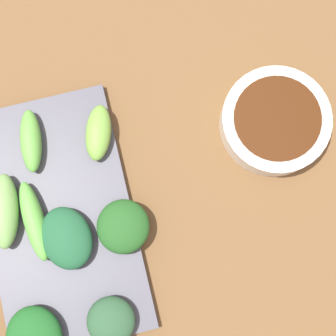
{
  "coord_description": "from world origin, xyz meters",
  "views": [
    {
      "loc": [
        0.02,
        0.07,
        0.61
      ],
      "look_at": [
        -0.0,
        -0.0,
        0.05
      ],
      "focal_mm": 51.8,
      "sensor_mm": 36.0,
      "label": 1
    }
  ],
  "objects": [
    {
      "name": "broccoli_stalk_5",
      "position": [
        0.15,
        -0.07,
        0.04
      ],
      "size": [
        0.03,
        0.08,
        0.02
      ],
      "primitive_type": "ellipsoid",
      "rotation": [
        0.0,
        0.0,
        -0.12
      ],
      "color": "#60AC42",
      "rests_on": "serving_plate"
    },
    {
      "name": "broccoli_leafy_0",
      "position": [
        0.07,
        0.05,
        0.05
      ],
      "size": [
        0.08,
        0.08,
        0.03
      ],
      "primitive_type": "ellipsoid",
      "rotation": [
        0.0,
        0.0,
        -0.34
      ],
      "color": "#225620",
      "rests_on": "serving_plate"
    },
    {
      "name": "tabletop",
      "position": [
        0.0,
        0.0,
        0.01
      ],
      "size": [
        2.1,
        2.1,
        0.02
      ],
      "primitive_type": "cube",
      "color": "brown",
      "rests_on": "ground"
    },
    {
      "name": "broccoli_leafy_1",
      "position": [
        0.13,
        0.05,
        0.05
      ],
      "size": [
        0.07,
        0.08,
        0.03
      ],
      "primitive_type": "ellipsoid",
      "rotation": [
        0.0,
        0.0,
        0.16
      ],
      "color": "#205934",
      "rests_on": "serving_plate"
    },
    {
      "name": "serving_plate",
      "position": [
        0.14,
        0.02,
        0.03
      ],
      "size": [
        0.17,
        0.3,
        0.01
      ],
      "primitive_type": "cube",
      "color": "#4B4B55",
      "rests_on": "tabletop"
    },
    {
      "name": "broccoli_stalk_6",
      "position": [
        0.07,
        -0.07,
        0.04
      ],
      "size": [
        0.05,
        0.07,
        0.02
      ],
      "primitive_type": "ellipsoid",
      "rotation": [
        0.0,
        0.0,
        -0.31
      ],
      "color": "#72AA40",
      "rests_on": "serving_plate"
    },
    {
      "name": "broccoli_stalk_3",
      "position": [
        0.19,
        0.0,
        0.05
      ],
      "size": [
        0.05,
        0.09,
        0.03
      ],
      "primitive_type": "ellipsoid",
      "rotation": [
        0.0,
        0.0,
        -0.18
      ],
      "color": "#74A855",
      "rests_on": "serving_plate"
    },
    {
      "name": "sauce_bowl",
      "position": [
        -0.14,
        -0.03,
        0.04
      ],
      "size": [
        0.13,
        0.13,
        0.04
      ],
      "color": "silver",
      "rests_on": "tabletop"
    },
    {
      "name": "broccoli_leafy_2",
      "position": [
        0.1,
        0.15,
        0.04
      ],
      "size": [
        0.07,
        0.07,
        0.03
      ],
      "primitive_type": "ellipsoid",
      "rotation": [
        0.0,
        0.0,
        0.24
      ],
      "color": "#2A5333",
      "rests_on": "serving_plate"
    },
    {
      "name": "broccoli_stalk_4",
      "position": [
        0.16,
        0.02,
        0.04
      ],
      "size": [
        0.03,
        0.1,
        0.02
      ],
      "primitive_type": "ellipsoid",
      "rotation": [
        0.0,
        0.0,
        0.07
      ],
      "color": "#60B244",
      "rests_on": "serving_plate"
    }
  ]
}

